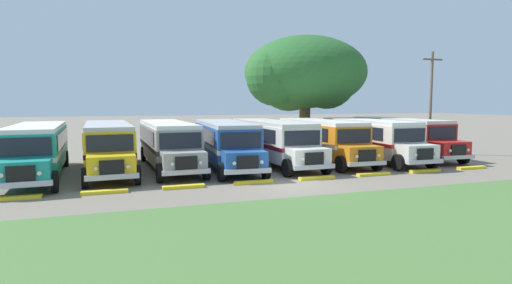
% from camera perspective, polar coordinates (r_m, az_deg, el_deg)
% --- Properties ---
extents(ground_plane, '(220.00, 220.00, 0.00)m').
position_cam_1_polar(ground_plane, '(20.66, 4.99, -5.81)').
color(ground_plane, slate).
extents(foreground_grass_strip, '(80.00, 9.73, 0.01)m').
position_cam_1_polar(foreground_grass_strip, '(14.30, 17.53, -11.18)').
color(foreground_grass_strip, '#4C7538').
rests_on(foreground_grass_strip, ground_plane).
extents(parked_bus_slot_0, '(3.11, 10.90, 2.82)m').
position_cam_1_polar(parked_bus_slot_0, '(25.46, -28.03, -0.71)').
color(parked_bus_slot_0, teal).
rests_on(parked_bus_slot_0, ground_plane).
extents(parked_bus_slot_1, '(3.04, 10.89, 2.82)m').
position_cam_1_polar(parked_bus_slot_1, '(25.76, -19.79, -0.32)').
color(parked_bus_slot_1, yellow).
rests_on(parked_bus_slot_1, ground_plane).
extents(parked_bus_slot_2, '(2.98, 10.88, 2.82)m').
position_cam_1_polar(parked_bus_slot_2, '(26.17, -12.07, -0.03)').
color(parked_bus_slot_2, '#9E9993').
rests_on(parked_bus_slot_2, ground_plane).
extents(parked_bus_slot_3, '(3.22, 10.92, 2.82)m').
position_cam_1_polar(parked_bus_slot_3, '(26.06, -4.27, 0.06)').
color(parked_bus_slot_3, '#23519E').
rests_on(parked_bus_slot_3, ground_plane).
extents(parked_bus_slot_4, '(2.91, 10.87, 2.82)m').
position_cam_1_polar(parked_bus_slot_4, '(27.22, 2.35, 0.30)').
color(parked_bus_slot_4, silver).
rests_on(parked_bus_slot_4, ground_plane).
extents(parked_bus_slot_5, '(2.88, 10.86, 2.82)m').
position_cam_1_polar(parked_bus_slot_5, '(28.90, 9.01, 0.54)').
color(parked_bus_slot_5, orange).
rests_on(parked_bus_slot_5, ground_plane).
extents(parked_bus_slot_6, '(2.89, 10.87, 2.82)m').
position_cam_1_polar(parked_bus_slot_6, '(30.32, 15.45, 0.64)').
color(parked_bus_slot_6, silver).
rests_on(parked_bus_slot_6, ground_plane).
extents(parked_bus_slot_7, '(2.90, 10.87, 2.82)m').
position_cam_1_polar(parked_bus_slot_7, '(33.12, 19.41, 0.92)').
color(parked_bus_slot_7, red).
rests_on(parked_bus_slot_7, ground_plane).
extents(curb_wheelstop_0, '(2.00, 0.36, 0.15)m').
position_cam_1_polar(curb_wheelstop_0, '(20.05, -30.33, -6.68)').
color(curb_wheelstop_0, yellow).
rests_on(curb_wheelstop_0, ground_plane).
extents(curb_wheelstop_1, '(2.00, 0.36, 0.15)m').
position_cam_1_polar(curb_wheelstop_1, '(19.65, -20.20, -6.50)').
color(curb_wheelstop_1, yellow).
rests_on(curb_wheelstop_1, ground_plane).
extents(curb_wheelstop_2, '(2.00, 0.36, 0.15)m').
position_cam_1_polar(curb_wheelstop_2, '(19.86, -9.98, -6.12)').
color(curb_wheelstop_2, yellow).
rests_on(curb_wheelstop_2, ground_plane).
extents(curb_wheelstop_3, '(2.00, 0.36, 0.15)m').
position_cam_1_polar(curb_wheelstop_3, '(20.68, -0.29, -5.57)').
color(curb_wheelstop_3, yellow).
rests_on(curb_wheelstop_3, ground_plane).
extents(curb_wheelstop_4, '(2.00, 0.36, 0.15)m').
position_cam_1_polar(curb_wheelstop_4, '(22.03, 8.42, -4.94)').
color(curb_wheelstop_4, yellow).
rests_on(curb_wheelstop_4, ground_plane).
extents(curb_wheelstop_5, '(2.00, 0.36, 0.15)m').
position_cam_1_polar(curb_wheelstop_5, '(23.82, 15.96, -4.31)').
color(curb_wheelstop_5, yellow).
rests_on(curb_wheelstop_5, ground_plane).
extents(curb_wheelstop_6, '(2.00, 0.36, 0.15)m').
position_cam_1_polar(curb_wheelstop_6, '(25.97, 22.34, -3.71)').
color(curb_wheelstop_6, yellow).
rests_on(curb_wheelstop_6, ground_plane).
extents(curb_wheelstop_7, '(2.00, 0.36, 0.15)m').
position_cam_1_polar(curb_wheelstop_7, '(28.39, 27.68, -3.18)').
color(curb_wheelstop_7, yellow).
rests_on(curb_wheelstop_7, ground_plane).
extents(broad_shade_tree, '(11.49, 12.12, 9.98)m').
position_cam_1_polar(broad_shade_tree, '(38.59, 6.43, 9.17)').
color(broad_shade_tree, brown).
rests_on(broad_shade_tree, ground_plane).
extents(utility_pole, '(1.80, 0.20, 7.95)m').
position_cam_1_polar(utility_pole, '(34.96, 23.04, 5.37)').
color(utility_pole, brown).
rests_on(utility_pole, ground_plane).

